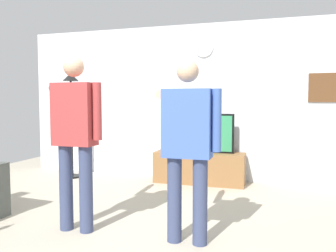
# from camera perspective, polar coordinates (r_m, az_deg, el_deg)

# --- Properties ---
(ground_plane) EXTENTS (8.40, 8.40, 0.00)m
(ground_plane) POSITION_cam_1_polar(r_m,az_deg,el_deg) (3.48, -7.00, -18.89)
(ground_plane) COLOR #B2A893
(back_wall) EXTENTS (6.40, 0.10, 2.70)m
(back_wall) POSITION_cam_1_polar(r_m,az_deg,el_deg) (6.02, 4.42, 3.97)
(back_wall) COLOR silver
(back_wall) RESTS_ON ground_plane
(tv_stand) EXTENTS (1.50, 0.48, 0.52)m
(tv_stand) POSITION_cam_1_polar(r_m,az_deg,el_deg) (5.75, 5.29, -6.99)
(tv_stand) COLOR olive
(tv_stand) RESTS_ON ground_plane
(television) EXTENTS (1.12, 0.07, 0.65)m
(television) POSITION_cam_1_polar(r_m,az_deg,el_deg) (5.71, 5.42, -1.17)
(television) COLOR black
(television) RESTS_ON tv_stand
(wall_clock) EXTENTS (0.34, 0.03, 0.34)m
(wall_clock) POSITION_cam_1_polar(r_m,az_deg,el_deg) (6.00, 5.99, 13.00)
(wall_clock) COLOR white
(framed_picture) EXTENTS (0.65, 0.04, 0.45)m
(framed_picture) POSITION_cam_1_polar(r_m,az_deg,el_deg) (5.89, 25.66, 5.85)
(framed_picture) COLOR brown
(floor_lamp) EXTENTS (0.32, 0.32, 1.87)m
(floor_lamp) POSITION_cam_1_polar(r_m,az_deg,el_deg) (6.31, -15.94, 3.73)
(floor_lamp) COLOR black
(floor_lamp) RESTS_ON ground_plane
(person_standing_nearer_lamp) EXTENTS (0.61, 0.78, 1.82)m
(person_standing_nearer_lamp) POSITION_cam_1_polar(r_m,az_deg,el_deg) (3.66, -15.26, -1.00)
(person_standing_nearer_lamp) COLOR #384266
(person_standing_nearer_lamp) RESTS_ON ground_plane
(person_standing_nearer_couch) EXTENTS (0.64, 0.78, 1.75)m
(person_standing_nearer_couch) POSITION_cam_1_polar(r_m,az_deg,el_deg) (3.22, 3.32, -2.29)
(person_standing_nearer_couch) COLOR #384266
(person_standing_nearer_couch) RESTS_ON ground_plane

